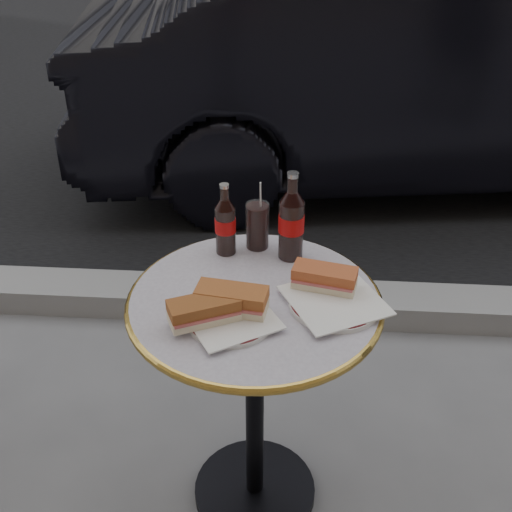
# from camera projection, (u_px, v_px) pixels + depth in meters

# --- Properties ---
(ground) EXTENTS (80.00, 80.00, 0.00)m
(ground) POSITION_uv_depth(u_px,v_px,m) (255.00, 493.00, 1.94)
(ground) COLOR slate
(ground) RESTS_ON ground
(asphalt_road) EXTENTS (40.00, 8.00, 0.00)m
(asphalt_road) POSITION_uv_depth(u_px,v_px,m) (293.00, 50.00, 6.14)
(asphalt_road) COLOR black
(asphalt_road) RESTS_ON ground
(curb) EXTENTS (40.00, 0.20, 0.12)m
(curb) POSITION_uv_depth(u_px,v_px,m) (271.00, 302.00, 2.67)
(curb) COLOR gray
(curb) RESTS_ON ground
(bistro_table) EXTENTS (0.62, 0.62, 0.73)m
(bistro_table) POSITION_uv_depth(u_px,v_px,m) (255.00, 406.00, 1.74)
(bistro_table) COLOR #BAB2C4
(bistro_table) RESTS_ON ground
(plate_left) EXTENTS (0.26, 0.26, 0.01)m
(plate_left) POSITION_uv_depth(u_px,v_px,m) (230.00, 319.00, 1.46)
(plate_left) COLOR silver
(plate_left) RESTS_ON bistro_table
(plate_right) EXTENTS (0.27, 0.27, 0.01)m
(plate_right) POSITION_uv_depth(u_px,v_px,m) (335.00, 303.00, 1.52)
(plate_right) COLOR white
(plate_right) RESTS_ON bistro_table
(sandwich_left_a) EXTENTS (0.17, 0.13, 0.05)m
(sandwich_left_a) POSITION_uv_depth(u_px,v_px,m) (204.00, 312.00, 1.43)
(sandwich_left_a) COLOR brown
(sandwich_left_a) RESTS_ON plate_left
(sandwich_left_b) EXTENTS (0.17, 0.10, 0.06)m
(sandwich_left_b) POSITION_uv_depth(u_px,v_px,m) (232.00, 301.00, 1.47)
(sandwich_left_b) COLOR #A35629
(sandwich_left_b) RESTS_ON plate_left
(sandwich_right) EXTENTS (0.16, 0.10, 0.05)m
(sandwich_right) POSITION_uv_depth(u_px,v_px,m) (324.00, 279.00, 1.54)
(sandwich_right) COLOR #B7552E
(sandwich_right) RESTS_ON plate_right
(cola_bottle_left) EXTENTS (0.06, 0.06, 0.20)m
(cola_bottle_left) POSITION_uv_depth(u_px,v_px,m) (225.00, 219.00, 1.66)
(cola_bottle_left) COLOR black
(cola_bottle_left) RESTS_ON bistro_table
(cola_bottle_right) EXTENTS (0.08, 0.08, 0.24)m
(cola_bottle_right) POSITION_uv_depth(u_px,v_px,m) (292.00, 216.00, 1.63)
(cola_bottle_right) COLOR black
(cola_bottle_right) RESTS_ON bistro_table
(cola_glass) EXTENTS (0.08, 0.08, 0.13)m
(cola_glass) POSITION_uv_depth(u_px,v_px,m) (257.00, 226.00, 1.71)
(cola_glass) COLOR black
(cola_glass) RESTS_ON bistro_table
(parked_car) EXTENTS (1.86, 3.98, 1.26)m
(parked_car) POSITION_uv_depth(u_px,v_px,m) (428.00, 66.00, 3.51)
(parked_car) COLOR black
(parked_car) RESTS_ON ground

